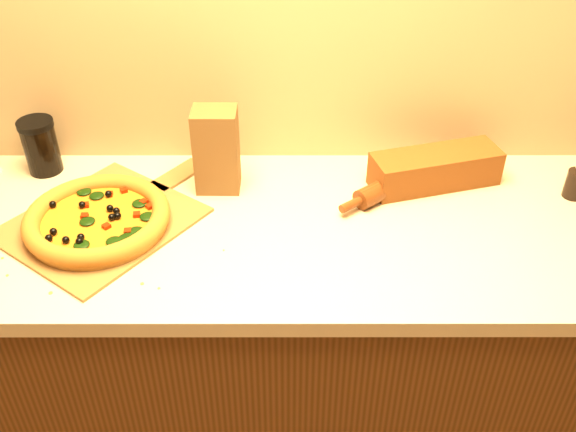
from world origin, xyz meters
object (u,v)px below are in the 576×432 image
object	(u,v)px
dark_jar	(41,146)
pepper_grinder	(576,183)
pizza_peel	(107,220)
pizza	(97,219)
rolling_pin	(397,183)

from	to	relation	value
dark_jar	pepper_grinder	bearing A→B (deg)	-5.16
pizza_peel	dark_jar	world-z (taller)	dark_jar
pizza_peel	pepper_grinder	distance (m)	1.20
pepper_grinder	dark_jar	distance (m)	1.42
pizza	pepper_grinder	bearing A→B (deg)	6.68
rolling_pin	dark_jar	bearing A→B (deg)	173.82
rolling_pin	dark_jar	xyz separation A→B (m)	(-0.96, 0.10, 0.05)
dark_jar	pizza_peel	bearing A→B (deg)	-46.95
pepper_grinder	rolling_pin	xyz separation A→B (m)	(-0.46, 0.02, -0.01)
pizza_peel	rolling_pin	xyz separation A→B (m)	(0.74, 0.13, 0.02)
pizza_peel	pizza	xyz separation A→B (m)	(-0.01, -0.03, 0.03)
pepper_grinder	rolling_pin	bearing A→B (deg)	176.97
rolling_pin	dark_jar	size ratio (longest dim) A/B	2.09
pizza	pepper_grinder	world-z (taller)	pepper_grinder
pizza	dark_jar	world-z (taller)	dark_jar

